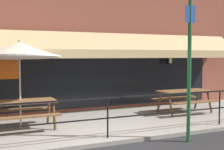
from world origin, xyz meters
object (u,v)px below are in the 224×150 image
object	(u,v)px
picnic_table_left	(21,107)
picnic_table_centre	(185,95)
street_sign_pole	(190,51)
patio_umbrella_left	(19,50)

from	to	relation	value
picnic_table_left	picnic_table_centre	distance (m)	5.42
street_sign_pole	picnic_table_left	bearing A→B (deg)	144.84
picnic_table_centre	street_sign_pole	size ratio (longest dim) A/B	0.43
patio_umbrella_left	street_sign_pole	world-z (taller)	street_sign_pole
picnic_table_centre	patio_umbrella_left	xyz separation A→B (m)	(-5.42, -0.07, 1.47)
picnic_table_centre	patio_umbrella_left	bearing A→B (deg)	-179.30
patio_umbrella_left	picnic_table_centre	bearing A→B (deg)	0.70
patio_umbrella_left	street_sign_pole	size ratio (longest dim) A/B	0.57
picnic_table_centre	street_sign_pole	distance (m)	3.55
picnic_table_centre	picnic_table_left	bearing A→B (deg)	-178.37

